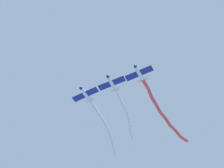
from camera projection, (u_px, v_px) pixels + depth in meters
airplane_lead at (85, 94)px, 86.30m from camera, size 6.35×4.91×1.59m
smoke_trail_lead at (106, 128)px, 91.85m from camera, size 4.75×17.43×1.49m
airplane_left_wing at (112, 83)px, 84.88m from camera, size 6.40×4.93×1.59m
smoke_trail_left_wing at (126, 115)px, 90.18m from camera, size 3.35×15.21×1.27m
airplane_right_wing at (139, 73)px, 82.97m from camera, size 6.38×4.92×1.59m
smoke_trail_right_wing at (164, 114)px, 89.99m from camera, size 10.76×20.49×1.56m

